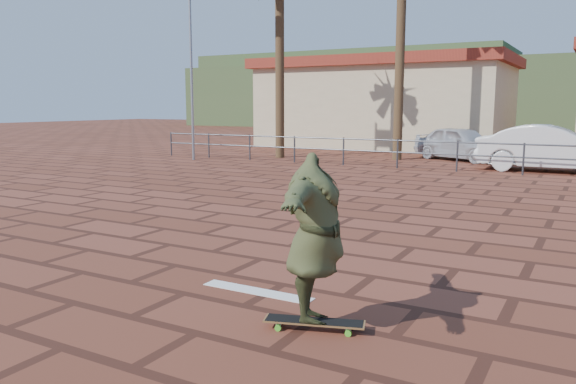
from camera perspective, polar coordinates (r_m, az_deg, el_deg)
The scene contains 11 objects.
ground at distance 7.94m, azimuth -2.78°, elevation -6.82°, with size 120.00×120.00×0.00m, color brown.
paint_stripe at distance 6.61m, azimuth -3.14°, elevation -10.04°, with size 1.40×0.22×0.01m, color white.
guardrail at distance 18.98m, azimuth 16.83°, elevation 4.03°, with size 24.06×0.06×1.00m.
flagpole at distance 22.49m, azimuth -9.61°, elevation 15.08°, with size 1.30×0.10×8.00m.
building_west at distance 30.20m, azimuth 9.90°, elevation 8.96°, with size 12.60×7.60×4.50m.
hill_front at distance 56.63m, azimuth 25.44°, elevation 8.85°, with size 70.00×18.00×6.00m, color #384C28.
hill_back at distance 67.72m, azimuth 6.70°, elevation 10.33°, with size 35.00×14.00×8.00m, color #384C28.
longboard at distance 5.53m, azimuth 2.67°, elevation -13.05°, with size 0.99×0.50×0.10m.
skateboarder at distance 5.28m, azimuth 2.74°, elevation -4.71°, with size 1.99×0.54×1.62m, color #3E4424.
car_silver at distance 23.04m, azimuth 17.16°, elevation 4.75°, with size 1.57×3.89×1.33m, color silver.
car_white at distance 20.06m, azimuth 25.19°, elevation 4.02°, with size 1.59×4.57×1.51m, color white.
Camera 1 is at (4.06, -6.48, 2.14)m, focal length 35.00 mm.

